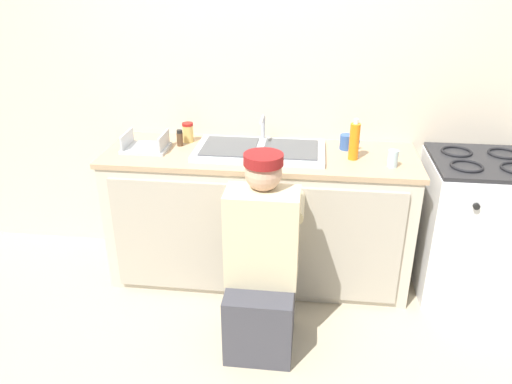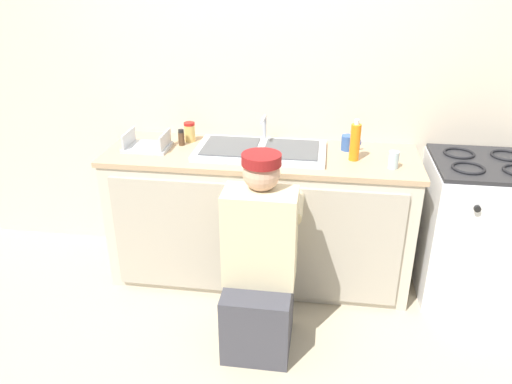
{
  "view_description": "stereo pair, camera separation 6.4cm",
  "coord_description": "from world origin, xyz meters",
  "px_view_note": "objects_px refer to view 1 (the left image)",
  "views": [
    {
      "loc": [
        0.32,
        -2.59,
        1.97
      ],
      "look_at": [
        0.0,
        0.1,
        0.7
      ],
      "focal_mm": 35.0,
      "sensor_mm": 36.0,
      "label": 1
    },
    {
      "loc": [
        0.39,
        -2.58,
        1.97
      ],
      "look_at": [
        0.0,
        0.1,
        0.7
      ],
      "focal_mm": 35.0,
      "sensor_mm": 36.0,
      "label": 2
    }
  ],
  "objects_px": {
    "plumber_person": "(262,271)",
    "condiment_jar": "(188,132)",
    "sink_double_basin": "(260,150)",
    "coffee_mug": "(347,142)",
    "dish_rack_tray": "(146,146)",
    "spice_bottle_pepper": "(180,138)",
    "soap_bottle_orange": "(354,141)",
    "water_glass": "(393,159)",
    "stove_range": "(472,226)"
  },
  "relations": [
    {
      "from": "soap_bottle_orange",
      "to": "spice_bottle_pepper",
      "type": "bearing_deg",
      "value": 174.43
    },
    {
      "from": "sink_double_basin",
      "to": "condiment_jar",
      "type": "xyz_separation_m",
      "value": [
        -0.49,
        0.15,
        0.05
      ]
    },
    {
      "from": "plumber_person",
      "to": "soap_bottle_orange",
      "type": "bearing_deg",
      "value": 52.71
    },
    {
      "from": "stove_range",
      "to": "coffee_mug",
      "type": "bearing_deg",
      "value": 170.87
    },
    {
      "from": "sink_double_basin",
      "to": "plumber_person",
      "type": "distance_m",
      "value": 0.81
    },
    {
      "from": "water_glass",
      "to": "condiment_jar",
      "type": "height_order",
      "value": "condiment_jar"
    },
    {
      "from": "sink_double_basin",
      "to": "condiment_jar",
      "type": "bearing_deg",
      "value": 163.08
    },
    {
      "from": "sink_double_basin",
      "to": "spice_bottle_pepper",
      "type": "distance_m",
      "value": 0.53
    },
    {
      "from": "plumber_person",
      "to": "condiment_jar",
      "type": "xyz_separation_m",
      "value": [
        -0.58,
        0.82,
        0.48
      ]
    },
    {
      "from": "soap_bottle_orange",
      "to": "plumber_person",
      "type": "bearing_deg",
      "value": -127.29
    },
    {
      "from": "spice_bottle_pepper",
      "to": "coffee_mug",
      "type": "bearing_deg",
      "value": 3.26
    },
    {
      "from": "water_glass",
      "to": "soap_bottle_orange",
      "type": "relative_size",
      "value": 0.4
    },
    {
      "from": "spice_bottle_pepper",
      "to": "dish_rack_tray",
      "type": "relative_size",
      "value": 0.37
    },
    {
      "from": "spice_bottle_pepper",
      "to": "soap_bottle_orange",
      "type": "relative_size",
      "value": 0.42
    },
    {
      "from": "stove_range",
      "to": "condiment_jar",
      "type": "height_order",
      "value": "condiment_jar"
    },
    {
      "from": "stove_range",
      "to": "dish_rack_tray",
      "type": "relative_size",
      "value": 3.23
    },
    {
      "from": "coffee_mug",
      "to": "soap_bottle_orange",
      "type": "bearing_deg",
      "value": -79.24
    },
    {
      "from": "spice_bottle_pepper",
      "to": "soap_bottle_orange",
      "type": "distance_m",
      "value": 1.1
    },
    {
      "from": "water_glass",
      "to": "sink_double_basin",
      "type": "bearing_deg",
      "value": 170.05
    },
    {
      "from": "condiment_jar",
      "to": "sink_double_basin",
      "type": "bearing_deg",
      "value": -16.92
    },
    {
      "from": "coffee_mug",
      "to": "water_glass",
      "type": "bearing_deg",
      "value": -46.72
    },
    {
      "from": "plumber_person",
      "to": "soap_bottle_orange",
      "type": "distance_m",
      "value": 0.96
    },
    {
      "from": "water_glass",
      "to": "spice_bottle_pepper",
      "type": "height_order",
      "value": "spice_bottle_pepper"
    },
    {
      "from": "plumber_person",
      "to": "spice_bottle_pepper",
      "type": "xyz_separation_m",
      "value": [
        -0.61,
        0.74,
        0.47
      ]
    },
    {
      "from": "water_glass",
      "to": "soap_bottle_orange",
      "type": "xyz_separation_m",
      "value": [
        -0.22,
        0.1,
        0.06
      ]
    },
    {
      "from": "dish_rack_tray",
      "to": "stove_range",
      "type": "bearing_deg",
      "value": 0.8
    },
    {
      "from": "stove_range",
      "to": "soap_bottle_orange",
      "type": "height_order",
      "value": "soap_bottle_orange"
    },
    {
      "from": "stove_range",
      "to": "plumber_person",
      "type": "bearing_deg",
      "value": -151.99
    },
    {
      "from": "spice_bottle_pepper",
      "to": "sink_double_basin",
      "type": "bearing_deg",
      "value": -7.31
    },
    {
      "from": "plumber_person",
      "to": "condiment_jar",
      "type": "bearing_deg",
      "value": 125.11
    },
    {
      "from": "water_glass",
      "to": "plumber_person",
      "type": "bearing_deg",
      "value": -142.69
    },
    {
      "from": "plumber_person",
      "to": "soap_bottle_orange",
      "type": "relative_size",
      "value": 4.42
    },
    {
      "from": "condiment_jar",
      "to": "soap_bottle_orange",
      "type": "bearing_deg",
      "value": -10.1
    },
    {
      "from": "stove_range",
      "to": "dish_rack_tray",
      "type": "distance_m",
      "value": 2.11
    },
    {
      "from": "coffee_mug",
      "to": "dish_rack_tray",
      "type": "bearing_deg",
      "value": -172.79
    },
    {
      "from": "spice_bottle_pepper",
      "to": "condiment_jar",
      "type": "bearing_deg",
      "value": 67.53
    },
    {
      "from": "spice_bottle_pepper",
      "to": "soap_bottle_orange",
      "type": "xyz_separation_m",
      "value": [
        1.09,
        -0.11,
        0.06
      ]
    },
    {
      "from": "water_glass",
      "to": "soap_bottle_orange",
      "type": "height_order",
      "value": "soap_bottle_orange"
    },
    {
      "from": "stove_range",
      "to": "plumber_person",
      "type": "distance_m",
      "value": 1.42
    },
    {
      "from": "plumber_person",
      "to": "coffee_mug",
      "type": "height_order",
      "value": "plumber_person"
    },
    {
      "from": "sink_double_basin",
      "to": "plumber_person",
      "type": "xyz_separation_m",
      "value": [
        0.09,
        -0.67,
        -0.44
      ]
    },
    {
      "from": "stove_range",
      "to": "spice_bottle_pepper",
      "type": "bearing_deg",
      "value": 177.87
    },
    {
      "from": "plumber_person",
      "to": "water_glass",
      "type": "relative_size",
      "value": 11.04
    },
    {
      "from": "water_glass",
      "to": "spice_bottle_pepper",
      "type": "bearing_deg",
      "value": 171.1
    },
    {
      "from": "plumber_person",
      "to": "spice_bottle_pepper",
      "type": "relative_size",
      "value": 10.52
    },
    {
      "from": "plumber_person",
      "to": "condiment_jar",
      "type": "relative_size",
      "value": 8.63
    },
    {
      "from": "dish_rack_tray",
      "to": "coffee_mug",
      "type": "height_order",
      "value": "dish_rack_tray"
    },
    {
      "from": "water_glass",
      "to": "coffee_mug",
      "type": "bearing_deg",
      "value": 133.28
    },
    {
      "from": "condiment_jar",
      "to": "coffee_mug",
      "type": "xyz_separation_m",
      "value": [
        1.03,
        -0.02,
        -0.02
      ]
    },
    {
      "from": "sink_double_basin",
      "to": "coffee_mug",
      "type": "relative_size",
      "value": 6.35
    }
  ]
}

